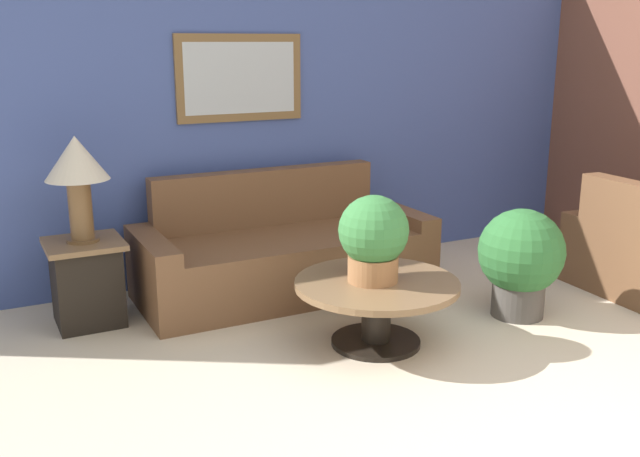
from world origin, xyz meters
TOP-DOWN VIEW (x-y plane):
  - wall_back at (-0.01, 3.36)m, footprint 7.44×0.09m
  - couch_main at (-0.38, 2.81)m, footprint 2.15×0.90m
  - coffee_table at (-0.28, 1.65)m, footprint 1.01×1.01m
  - side_table at (-1.79, 2.81)m, footprint 0.49×0.49m
  - table_lamp at (-1.79, 2.81)m, footprint 0.40×0.40m
  - potted_plant_on_table at (-0.30, 1.66)m, footprint 0.42×0.42m
  - potted_plant_floor at (0.84, 1.62)m, footprint 0.58×0.58m

SIDE VIEW (x-z plane):
  - couch_main at x=-0.38m, z-range -0.15..0.72m
  - side_table at x=-1.79m, z-range 0.01..0.57m
  - coffee_table at x=-0.28m, z-range 0.09..0.51m
  - potted_plant_floor at x=0.84m, z-range 0.04..0.78m
  - potted_plant_on_table at x=-0.30m, z-range 0.43..0.96m
  - table_lamp at x=-1.79m, z-range 0.71..1.39m
  - wall_back at x=-0.01m, z-range 0.00..2.60m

